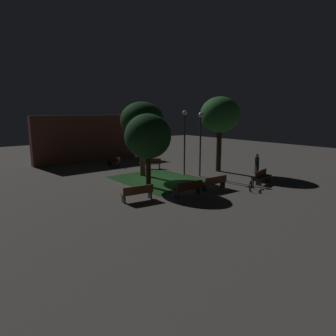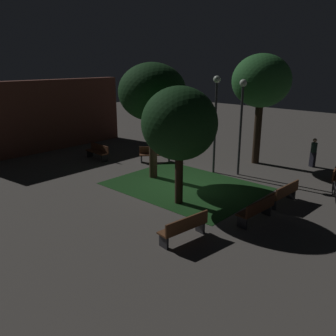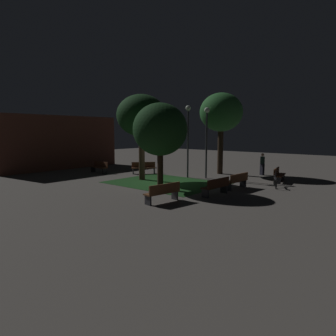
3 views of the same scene
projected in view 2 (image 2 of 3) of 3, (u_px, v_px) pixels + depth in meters
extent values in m
plane|color=#56514C|center=(184.00, 186.00, 16.28)|extent=(60.00, 60.00, 0.00)
cube|color=#194219|center=(185.00, 186.00, 16.32)|extent=(5.17, 6.77, 0.01)
cube|color=#422314|center=(255.00, 210.00, 12.62)|extent=(1.83, 0.60, 0.06)
cube|color=#422314|center=(261.00, 205.00, 12.41)|extent=(1.80, 0.18, 0.40)
cube|color=#2D2D33|center=(242.00, 222.00, 12.16)|extent=(0.11, 0.39, 0.42)
cube|color=#2D2D33|center=(266.00, 209.00, 13.22)|extent=(0.11, 0.39, 0.42)
cube|color=brown|center=(282.00, 193.00, 14.19)|extent=(1.83, 0.59, 0.06)
cube|color=brown|center=(287.00, 189.00, 13.98)|extent=(1.80, 0.17, 0.40)
cube|color=#2D2D33|center=(271.00, 204.00, 13.72)|extent=(0.10, 0.39, 0.42)
cube|color=#2D2D33|center=(291.00, 194.00, 14.79)|extent=(0.10, 0.39, 0.42)
cube|color=brown|center=(183.00, 227.00, 11.27)|extent=(1.85, 0.72, 0.06)
cube|color=brown|center=(187.00, 223.00, 11.05)|extent=(1.79, 0.30, 0.40)
cube|color=#2D2D33|center=(164.00, 242.00, 10.85)|extent=(0.13, 0.39, 0.42)
cube|color=#2D2D33|center=(200.00, 227.00, 11.83)|extent=(0.13, 0.39, 0.42)
cube|color=brown|center=(155.00, 154.00, 20.14)|extent=(1.67, 1.55, 0.06)
cube|color=brown|center=(155.00, 150.00, 20.27)|extent=(1.39, 1.24, 0.40)
cube|color=#2D2D33|center=(169.00, 158.00, 20.29)|extent=(0.31, 0.34, 0.42)
cube|color=#2D2D33|center=(141.00, 159.00, 20.12)|extent=(0.31, 0.34, 0.42)
cube|color=brown|center=(335.00, 171.00, 16.32)|extent=(1.78, 0.41, 0.40)
cube|color=brown|center=(97.00, 152.00, 20.70)|extent=(0.60, 1.83, 0.06)
cube|color=brown|center=(100.00, 148.00, 20.78)|extent=(0.18, 1.80, 0.40)
cube|color=black|center=(105.00, 158.00, 20.22)|extent=(0.39, 0.11, 0.42)
cube|color=black|center=(90.00, 153.00, 21.33)|extent=(0.39, 0.11, 0.42)
cylinder|color=#38281C|center=(153.00, 145.00, 17.11)|extent=(0.40, 0.40, 3.35)
ellipsoid|color=#143816|center=(152.00, 92.00, 16.37)|extent=(3.22, 3.22, 2.72)
cylinder|color=#2D2116|center=(257.00, 131.00, 19.55)|extent=(0.42, 0.42, 3.74)
ellipsoid|color=#28662D|center=(261.00, 81.00, 18.75)|extent=(3.18, 3.18, 2.85)
cylinder|color=#2D2116|center=(179.00, 174.00, 14.03)|extent=(0.33, 0.33, 2.49)
ellipsoid|color=#143816|center=(179.00, 123.00, 13.42)|extent=(2.98, 2.98, 2.87)
cylinder|color=#333338|center=(215.00, 129.00, 17.69)|extent=(0.12, 0.12, 4.63)
sphere|color=white|center=(217.00, 79.00, 16.97)|extent=(0.36, 0.36, 0.36)
cylinder|color=#333338|center=(240.00, 132.00, 17.37)|extent=(0.12, 0.12, 4.47)
sphere|color=white|center=(243.00, 83.00, 16.67)|extent=(0.36, 0.36, 0.36)
torus|color=black|center=(334.00, 189.00, 15.03)|extent=(0.62, 0.34, 0.66)
cube|color=#232328|center=(336.00, 189.00, 14.54)|extent=(0.88, 0.45, 0.08)
cube|color=black|center=(313.00, 159.00, 19.23)|extent=(0.29, 0.33, 0.84)
cylinder|color=#233D33|center=(314.00, 147.00, 19.03)|extent=(0.32, 0.32, 0.52)
sphere|color=tan|center=(315.00, 140.00, 18.92)|extent=(0.22, 0.22, 0.22)
cube|color=brown|center=(49.00, 115.00, 22.61)|extent=(10.62, 0.80, 4.52)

